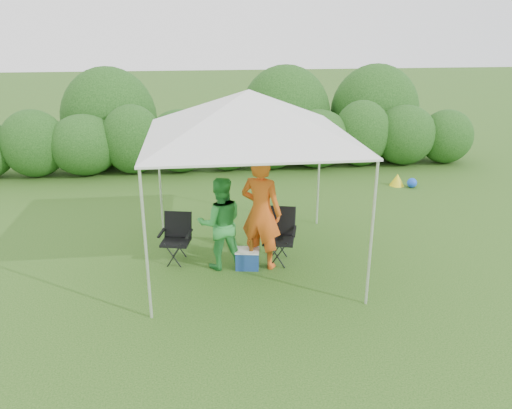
{
  "coord_description": "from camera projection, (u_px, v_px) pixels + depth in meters",
  "views": [
    {
      "loc": [
        -0.79,
        -6.94,
        3.78
      ],
      "look_at": [
        0.1,
        0.4,
        1.05
      ],
      "focal_mm": 35.0,
      "sensor_mm": 36.0,
      "label": 1
    }
  ],
  "objects": [
    {
      "name": "woman",
      "position": [
        221.0,
        223.0,
        7.91
      ],
      "size": [
        0.77,
        0.61,
        1.52
      ],
      "primitive_type": "imported",
      "rotation": [
        0.0,
        0.0,
        3.19
      ],
      "color": "green",
      "rests_on": "ground"
    },
    {
      "name": "lawn_toy",
      "position": [
        401.0,
        181.0,
        12.08
      ],
      "size": [
        0.59,
        0.49,
        0.29
      ],
      "color": "yellow",
      "rests_on": "ground"
    },
    {
      "name": "chair_left",
      "position": [
        177.0,
        234.0,
        8.24
      ],
      "size": [
        0.58,
        0.54,
        0.81
      ],
      "rotation": [
        0.0,
        0.0,
        -0.22
      ],
      "color": "black",
      "rests_on": "ground"
    },
    {
      "name": "man",
      "position": [
        261.0,
        212.0,
        7.89
      ],
      "size": [
        0.81,
        0.74,
        1.87
      ],
      "primitive_type": "imported",
      "rotation": [
        0.0,
        0.0,
        2.59
      ],
      "color": "#E7581A",
      "rests_on": "ground"
    },
    {
      "name": "canopy",
      "position": [
        249.0,
        114.0,
        7.47
      ],
      "size": [
        3.1,
        3.1,
        2.83
      ],
      "color": "silver",
      "rests_on": "ground"
    },
    {
      "name": "bottle",
      "position": [
        251.0,
        243.0,
        7.93
      ],
      "size": [
        0.07,
        0.07,
        0.26
      ],
      "primitive_type": "cylinder",
      "color": "#592D0C",
      "rests_on": "cooler"
    },
    {
      "name": "hedge",
      "position": [
        227.0,
        140.0,
        13.16
      ],
      "size": [
        13.73,
        1.53,
        1.8
      ],
      "color": "#25531A",
      "rests_on": "ground"
    },
    {
      "name": "ground",
      "position": [
        253.0,
        276.0,
        7.86
      ],
      "size": [
        70.0,
        70.0,
        0.0
      ],
      "primitive_type": "plane",
      "color": "#375F1E"
    },
    {
      "name": "chair_right",
      "position": [
        279.0,
        232.0,
        8.23
      ],
      "size": [
        0.65,
        0.61,
        0.9
      ],
      "rotation": [
        0.0,
        0.0,
        -0.25
      ],
      "color": "black",
      "rests_on": "ground"
    },
    {
      "name": "cooler",
      "position": [
        247.0,
        259.0,
        8.06
      ],
      "size": [
        0.43,
        0.34,
        0.32
      ],
      "rotation": [
        0.0,
        0.0,
        -0.16
      ],
      "color": "navy",
      "rests_on": "ground"
    }
  ]
}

